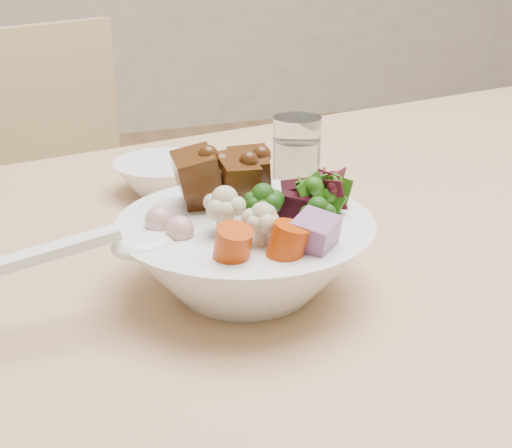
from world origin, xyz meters
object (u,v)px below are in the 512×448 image
object	(u,v)px
food_bowl	(247,249)
water_glass	(296,161)
dining_table	(378,265)
side_bowl	(164,177)
chair_far	(71,241)

from	to	relation	value
food_bowl	water_glass	world-z (taller)	food_bowl
dining_table	side_bowl	bearing A→B (deg)	135.22
dining_table	food_bowl	world-z (taller)	food_bowl
water_glass	side_bowl	xyz separation A→B (m)	(-0.16, 0.08, -0.03)
chair_far	food_bowl	world-z (taller)	chair_far
dining_table	food_bowl	bearing A→B (deg)	-160.40
dining_table	side_bowl	size ratio (longest dim) A/B	12.71
food_bowl	side_bowl	xyz separation A→B (m)	(-0.00, 0.29, -0.02)
water_glass	side_bowl	world-z (taller)	water_glass
chair_far	side_bowl	xyz separation A→B (m)	(0.08, -0.41, 0.25)
food_bowl	side_bowl	world-z (taller)	food_bowl
chair_far	side_bowl	distance (m)	0.49
dining_table	side_bowl	world-z (taller)	side_bowl
chair_far	food_bowl	xyz separation A→B (m)	(0.09, -0.71, 0.27)
chair_far	side_bowl	world-z (taller)	chair_far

